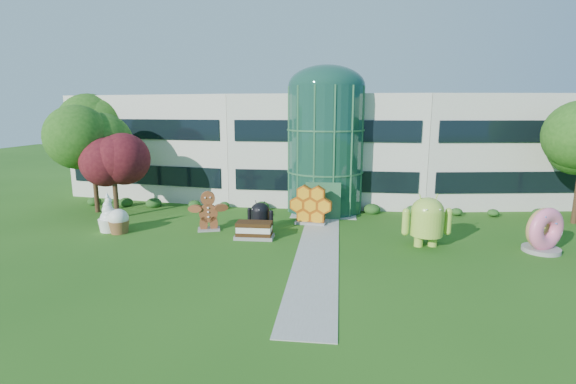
% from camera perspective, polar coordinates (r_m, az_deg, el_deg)
% --- Properties ---
extents(ground, '(140.00, 140.00, 0.00)m').
position_cam_1_polar(ground, '(22.83, 3.87, -9.48)').
color(ground, '#215114').
rests_on(ground, ground).
extents(building, '(46.00, 15.00, 9.30)m').
position_cam_1_polar(building, '(39.50, 5.42, 6.21)').
color(building, beige).
rests_on(building, ground).
extents(atrium, '(6.00, 6.00, 9.80)m').
position_cam_1_polar(atrium, '(33.50, 5.12, 5.76)').
color(atrium, '#194738').
rests_on(atrium, ground).
extents(walkway, '(2.40, 20.00, 0.04)m').
position_cam_1_polar(walkway, '(24.70, 4.13, -7.81)').
color(walkway, '#9E9E93').
rests_on(walkway, ground).
extents(tree_red, '(4.00, 4.00, 6.00)m').
position_cam_1_polar(tree_red, '(33.65, -22.66, 1.69)').
color(tree_red, '#3F0C14').
rests_on(tree_red, ground).
extents(trees_backdrop, '(52.00, 8.00, 8.40)m').
position_cam_1_polar(trees_backdrop, '(34.57, 5.16, 4.76)').
color(trees_backdrop, '#1D4D13').
rests_on(trees_backdrop, ground).
extents(android_green, '(3.39, 2.54, 3.51)m').
position_cam_1_polar(android_green, '(26.08, 18.49, -3.37)').
color(android_green, '#9EC940').
rests_on(android_green, ground).
extents(android_black, '(2.35, 1.93, 2.30)m').
position_cam_1_polar(android_black, '(28.03, -3.83, -3.09)').
color(android_black, black).
rests_on(android_black, ground).
extents(donut, '(2.83, 2.31, 2.66)m').
position_cam_1_polar(donut, '(28.03, 31.56, -4.38)').
color(donut, '#FC6094').
rests_on(donut, ground).
extents(gingerbread, '(3.15, 1.96, 2.72)m').
position_cam_1_polar(gingerbread, '(28.66, -10.85, -2.51)').
color(gingerbread, brown).
rests_on(gingerbread, ground).
extents(ice_cream_sandwich, '(2.47, 1.27, 1.09)m').
position_cam_1_polar(ice_cream_sandwich, '(26.63, -4.64, -5.21)').
color(ice_cream_sandwich, black).
rests_on(ice_cream_sandwich, ground).
extents(honeycomb, '(3.35, 1.60, 2.53)m').
position_cam_1_polar(honeycomb, '(29.75, 3.13, -2.01)').
color(honeycomb, orange).
rests_on(honeycomb, ground).
extents(froyo, '(2.02, 2.02, 2.62)m').
position_cam_1_polar(froyo, '(30.38, -23.33, -2.56)').
color(froyo, white).
rests_on(froyo, ground).
extents(cupcake, '(1.48, 1.48, 1.65)m').
position_cam_1_polar(cupcake, '(29.79, -22.14, -3.69)').
color(cupcake, white).
rests_on(cupcake, ground).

